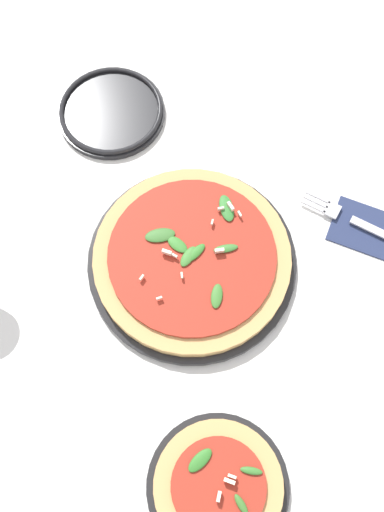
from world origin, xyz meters
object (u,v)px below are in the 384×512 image
(side_plate_white, at_px, (111,111))
(fork, at_px, (367,227))
(pizza_arugula_main, at_px, (192,259))
(pizza_personal_side, at_px, (218,486))

(side_plate_white, bearing_deg, fork, 157.71)
(pizza_arugula_main, relative_size, side_plate_white, 1.75)
(pizza_arugula_main, height_order, pizza_personal_side, same)
(pizza_arugula_main, distance_m, pizza_personal_side, 0.31)
(pizza_personal_side, bearing_deg, fork, -117.11)
(pizza_arugula_main, bearing_deg, pizza_personal_side, 101.37)
(fork, height_order, side_plate_white, side_plate_white)
(fork, bearing_deg, pizza_personal_side, 86.45)
(pizza_personal_side, xyz_separation_m, side_plate_white, (0.22, -0.56, -0.01))
(pizza_arugula_main, height_order, side_plate_white, pizza_arugula_main)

